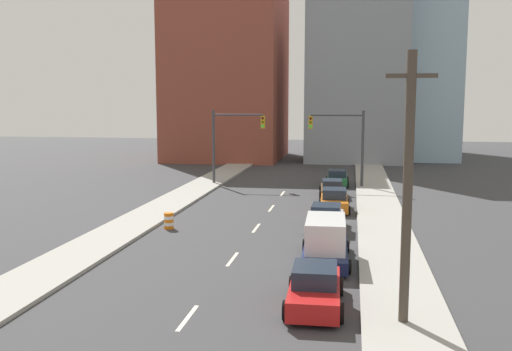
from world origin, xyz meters
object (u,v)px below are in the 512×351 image
object	(u,v)px
sedan_orange	(334,201)
traffic_barrel	(169,221)
sedan_red	(315,288)
sedan_silver	(326,219)
box_truck_navy	(325,242)
sedan_brown	(332,189)
traffic_signal_right	(347,138)
utility_pole_right_near	(408,189)
sedan_green	(337,178)
traffic_signal_left	(228,137)

from	to	relation	value
sedan_orange	traffic_barrel	bearing A→B (deg)	-145.14
sedan_red	sedan_silver	bearing A→B (deg)	89.24
box_truck_navy	sedan_orange	world-z (taller)	box_truck_navy
box_truck_navy	sedan_silver	world-z (taller)	box_truck_navy
sedan_brown	sedan_orange	bearing A→B (deg)	-89.78
sedan_red	sedan_orange	xyz separation A→B (m)	(0.10, 18.63, -0.01)
traffic_signal_right	utility_pole_right_near	world-z (taller)	utility_pole_right_near
utility_pole_right_near	sedan_orange	distance (m)	20.53
sedan_orange	sedan_green	xyz separation A→B (m)	(-0.11, 12.12, -0.06)
traffic_signal_left	sedan_orange	xyz separation A→B (m)	(9.78, -10.81, -3.64)
sedan_orange	sedan_red	bearing A→B (deg)	-92.74
utility_pole_right_near	sedan_silver	distance (m)	14.69
sedan_brown	sedan_green	bearing A→B (deg)	84.66
utility_pole_right_near	sedan_red	distance (m)	5.13
traffic_signal_right	sedan_brown	bearing A→B (deg)	-101.79
sedan_green	sedan_silver	bearing A→B (deg)	-91.57
sedan_orange	sedan_green	world-z (taller)	sedan_orange
sedan_red	sedan_orange	bearing A→B (deg)	88.16
sedan_red	sedan_silver	world-z (taller)	sedan_red
sedan_silver	sedan_orange	size ratio (longest dim) A/B	1.03
traffic_signal_left	sedan_brown	xyz separation A→B (m)	(9.44, -5.05, -3.70)
traffic_signal_left	box_truck_navy	xyz separation A→B (m)	(9.79, -23.60, -3.33)
sedan_silver	box_truck_navy	bearing A→B (deg)	-86.72
sedan_green	sedan_red	bearing A→B (deg)	-91.06
traffic_signal_right	box_truck_navy	distance (m)	23.84
traffic_signal_left	sedan_orange	size ratio (longest dim) A/B	1.56
box_truck_navy	sedan_green	distance (m)	24.91
traffic_signal_right	utility_pole_right_near	size ratio (longest dim) A/B	0.74
traffic_signal_right	sedan_orange	size ratio (longest dim) A/B	1.56
traffic_signal_left	utility_pole_right_near	world-z (taller)	utility_pole_right_near
sedan_green	box_truck_navy	bearing A→B (deg)	-90.81
traffic_barrel	box_truck_navy	bearing A→B (deg)	-30.92
sedan_orange	sedan_brown	distance (m)	5.77
traffic_signal_left	utility_pole_right_near	size ratio (longest dim) A/B	0.74
traffic_signal_left	traffic_barrel	size ratio (longest dim) A/B	7.01
sedan_green	traffic_barrel	bearing A→B (deg)	-116.81
traffic_barrel	sedan_red	size ratio (longest dim) A/B	0.21
box_truck_navy	sedan_orange	size ratio (longest dim) A/B	1.32
sedan_orange	sedan_brown	size ratio (longest dim) A/B	0.93
traffic_signal_right	sedan_green	bearing A→B (deg)	122.14
utility_pole_right_near	sedan_orange	size ratio (longest dim) A/B	2.11
traffic_signal_left	sedan_green	world-z (taller)	traffic_signal_left
box_truck_navy	sedan_green	size ratio (longest dim) A/B	1.28
sedan_red	sedan_brown	bearing A→B (deg)	89.05
traffic_signal_right	traffic_signal_left	bearing A→B (deg)	180.00
traffic_barrel	sedan_orange	xyz separation A→B (m)	(9.40, 7.16, 0.21)
utility_pole_right_near	sedan_red	world-z (taller)	utility_pole_right_near
traffic_signal_right	sedan_brown	xyz separation A→B (m)	(-1.06, -5.05, -3.70)
sedan_red	traffic_signal_left	bearing A→B (deg)	106.68
utility_pole_right_near	sedan_green	distance (m)	32.44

